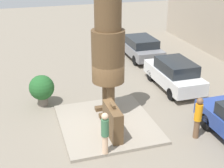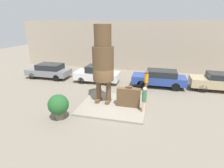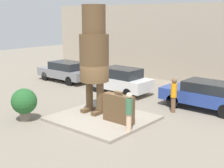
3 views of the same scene
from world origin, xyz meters
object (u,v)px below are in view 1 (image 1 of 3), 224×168
object	(u,v)px
planter_pot	(42,88)
worker_hivis	(198,116)
giant_suitcase	(113,121)
parked_car_white	(174,74)
statue_figure	(108,49)
tourist	(105,132)
parked_car_grey	(140,47)

from	to	relation	value
planter_pot	worker_hivis	xyz separation A→B (m)	(4.66, 5.58, 0.08)
giant_suitcase	worker_hivis	world-z (taller)	worker_hivis
giant_suitcase	parked_car_white	xyz separation A→B (m)	(-3.62, 4.57, 0.06)
statue_figure	worker_hivis	bearing A→B (deg)	45.96
statue_figure	giant_suitcase	world-z (taller)	statue_figure
tourist	worker_hivis	bearing A→B (deg)	91.28
parked_car_grey	parked_car_white	bearing A→B (deg)	178.13
statue_figure	tourist	world-z (taller)	statue_figure
parked_car_white	planter_pot	xyz separation A→B (m)	(-0.09, -6.95, 0.06)
parked_car_white	planter_pot	bearing A→B (deg)	89.28
statue_figure	parked_car_grey	bearing A→B (deg)	148.21
parked_car_white	parked_car_grey	bearing A→B (deg)	-1.87
statue_figure	giant_suitcase	size ratio (longest dim) A/B	3.40
tourist	parked_car_white	world-z (taller)	tourist
parked_car_white	tourist	bearing A→B (deg)	131.99
tourist	worker_hivis	world-z (taller)	tourist
statue_figure	parked_car_white	world-z (taller)	statue_figure
statue_figure	tourist	size ratio (longest dim) A/B	3.12
statue_figure	giant_suitcase	distance (m)	3.02
giant_suitcase	worker_hivis	distance (m)	3.36
planter_pot	giant_suitcase	bearing A→B (deg)	32.61
giant_suitcase	tourist	size ratio (longest dim) A/B	0.92
giant_suitcase	planter_pot	xyz separation A→B (m)	(-3.71, -2.37, 0.12)
tourist	statue_figure	bearing A→B (deg)	161.20
statue_figure	planter_pot	size ratio (longest dim) A/B	3.39
giant_suitcase	parked_car_white	size ratio (longest dim) A/B	0.37
planter_pot	statue_figure	bearing A→B (deg)	55.07
giant_suitcase	worker_hivis	bearing A→B (deg)	73.42
planter_pot	worker_hivis	size ratio (longest dim) A/B	0.86
parked_car_white	worker_hivis	distance (m)	4.78
statue_figure	parked_car_grey	world-z (taller)	statue_figure
giant_suitcase	worker_hivis	xyz separation A→B (m)	(0.96, 3.21, 0.20)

